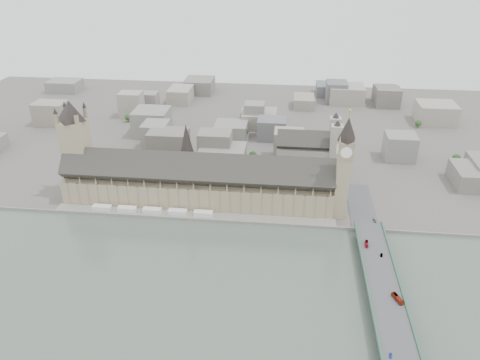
# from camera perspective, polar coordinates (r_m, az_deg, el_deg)

# --- Properties ---
(ground) EXTENTS (900.00, 900.00, 0.00)m
(ground) POSITION_cam_1_polar(r_m,az_deg,el_deg) (456.82, -5.56, -3.96)
(ground) COLOR #595651
(ground) RESTS_ON ground
(river_thames) EXTENTS (600.00, 600.00, 0.00)m
(river_thames) POSITION_cam_1_polar(r_m,az_deg,el_deg) (332.31, -11.39, -18.88)
(river_thames) COLOR #49564D
(river_thames) RESTS_ON ground
(embankment_wall) EXTENTS (600.00, 1.50, 3.00)m
(embankment_wall) POSITION_cam_1_polar(r_m,az_deg,el_deg) (443.61, -5.94, -4.80)
(embankment_wall) COLOR slate
(embankment_wall) RESTS_ON ground
(river_terrace) EXTENTS (270.00, 15.00, 2.00)m
(river_terrace) POSITION_cam_1_polar(r_m,az_deg,el_deg) (450.07, -5.75, -4.35)
(river_terrace) COLOR slate
(river_terrace) RESTS_ON ground
(terrace_tents) EXTENTS (118.00, 7.00, 4.00)m
(terrace_tents) POSITION_cam_1_polar(r_m,az_deg,el_deg) (458.26, -10.67, -3.66)
(terrace_tents) COLOR white
(terrace_tents) RESTS_ON river_terrace
(palace_of_westminster) EXTENTS (265.00, 40.73, 55.44)m
(palace_of_westminster) POSITION_cam_1_polar(r_m,az_deg,el_deg) (462.34, -5.21, -0.29)
(palace_of_westminster) COLOR #9D876A
(palace_of_westminster) RESTS_ON ground
(elizabeth_tower) EXTENTS (17.00, 17.00, 107.50)m
(elizabeth_tower) POSITION_cam_1_polar(r_m,az_deg,el_deg) (431.10, 12.59, 2.21)
(elizabeth_tower) COLOR #9D876A
(elizabeth_tower) RESTS_ON ground
(victoria_tower) EXTENTS (30.00, 30.00, 100.00)m
(victoria_tower) POSITION_cam_1_polar(r_m,az_deg,el_deg) (491.69, -19.36, 4.14)
(victoria_tower) COLOR #9D876A
(victoria_tower) RESTS_ON ground
(central_tower) EXTENTS (13.00, 13.00, 48.00)m
(central_tower) POSITION_cam_1_polar(r_m,az_deg,el_deg) (454.67, -6.49, 4.07)
(central_tower) COLOR #88745D
(central_tower) RESTS_ON ground
(westminster_bridge) EXTENTS (25.00, 325.00, 10.25)m
(westminster_bridge) POSITION_cam_1_polar(r_m,az_deg,el_deg) (381.78, 16.67, -11.40)
(westminster_bridge) COLOR #474749
(westminster_bridge) RESTS_ON ground
(bridge_parapets) EXTENTS (25.00, 235.00, 1.15)m
(bridge_parapets) POSITION_cam_1_polar(r_m,az_deg,el_deg) (345.05, 17.94, -15.28)
(bridge_parapets) COLOR #335E48
(bridge_parapets) RESTS_ON westminster_bridge
(westminster_abbey) EXTENTS (68.00, 36.00, 64.00)m
(westminster_abbey) POSITION_cam_1_polar(r_m,az_deg,el_deg) (521.40, 8.45, 3.17)
(westminster_abbey) COLOR gray
(westminster_abbey) RESTS_ON ground
(city_skyline_inland) EXTENTS (720.00, 360.00, 38.00)m
(city_skyline_inland) POSITION_cam_1_polar(r_m,az_deg,el_deg) (668.09, -1.52, 8.45)
(city_skyline_inland) COLOR gray
(city_skyline_inland) RESTS_ON ground
(park_trees) EXTENTS (110.00, 30.00, 15.00)m
(park_trees) POSITION_cam_1_polar(r_m,az_deg,el_deg) (506.18, -5.39, 0.37)
(park_trees) COLOR #194117
(park_trees) RESTS_ON ground
(red_bus_north) EXTENTS (3.01, 9.69, 2.66)m
(red_bus_north) POSITION_cam_1_polar(r_m,az_deg,el_deg) (405.05, 15.18, -7.52)
(red_bus_north) COLOR #AC1326
(red_bus_north) RESTS_ON westminster_bridge
(red_bus_south) EXTENTS (7.11, 12.09, 3.32)m
(red_bus_south) POSITION_cam_1_polar(r_m,az_deg,el_deg) (356.90, 18.64, -13.50)
(red_bus_south) COLOR #A62D14
(red_bus_south) RESTS_ON westminster_bridge
(car_blue) EXTENTS (2.46, 4.25, 1.36)m
(car_blue) POSITION_cam_1_polar(r_m,az_deg,el_deg) (318.32, 17.89, -19.69)
(car_blue) COLOR #1949A7
(car_blue) RESTS_ON westminster_bridge
(car_silver) EXTENTS (2.32, 4.67, 1.47)m
(car_silver) POSITION_cam_1_polar(r_m,az_deg,el_deg) (396.45, 16.87, -8.74)
(car_silver) COLOR gray
(car_silver) RESTS_ON westminster_bridge
(car_approach) EXTENTS (3.53, 6.06, 1.65)m
(car_approach) POSITION_cam_1_polar(r_m,az_deg,el_deg) (438.87, 16.06, -4.77)
(car_approach) COLOR gray
(car_approach) RESTS_ON westminster_bridge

